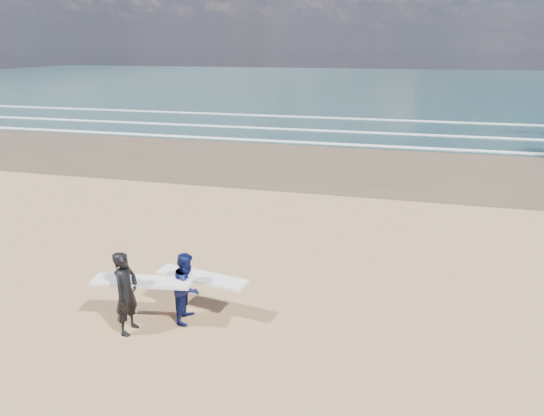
# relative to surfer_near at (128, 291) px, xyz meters

# --- Properties ---
(ocean) EXTENTS (220.00, 100.00, 0.02)m
(ocean) POSITION_rel_surfer_near_xyz_m (19.61, 71.13, -0.95)
(ocean) COLOR #1B393C
(ocean) RESTS_ON ground
(surfer_near) EXTENTS (2.25, 1.13, 1.89)m
(surfer_near) POSITION_rel_surfer_near_xyz_m (0.00, 0.00, 0.00)
(surfer_near) COLOR black
(surfer_near) RESTS_ON ground
(surfer_far) EXTENTS (2.25, 1.20, 1.64)m
(surfer_far) POSITION_rel_surfer_near_xyz_m (1.06, 0.79, -0.13)
(surfer_far) COLOR #0B1242
(surfer_far) RESTS_ON ground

